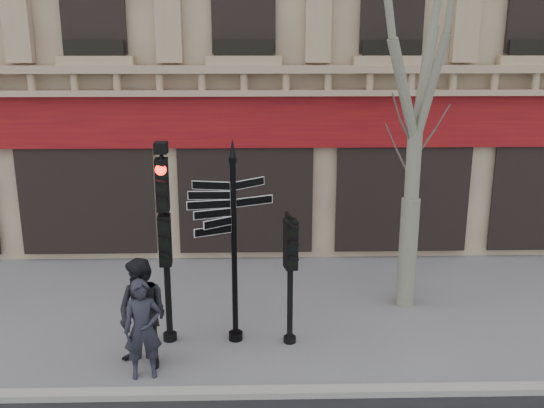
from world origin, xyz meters
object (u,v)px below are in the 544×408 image
Objects in this scene: traffic_signal_main at (164,219)px; pedestrian_b at (143,314)px; traffic_signal_secondary at (290,258)px; pedestrian_a at (143,329)px; fingerpost at (233,208)px.

pedestrian_b is at bearing -111.56° from traffic_signal_main.
traffic_signal_secondary is (2.27, -0.14, -0.71)m from traffic_signal_main.
traffic_signal_secondary is 2.79m from pedestrian_b.
traffic_signal_main reaches higher than pedestrian_a.
pedestrian_a is 0.89× the size of pedestrian_b.
fingerpost is 2.42m from pedestrian_b.
fingerpost is at bearing -4.43° from traffic_signal_main.
traffic_signal_main is 2.18× the size of pedestrian_a.
fingerpost is at bearing 161.29° from traffic_signal_secondary.
pedestrian_b is (-0.06, 0.34, 0.11)m from pedestrian_a.
pedestrian_a is (-1.49, -1.26, -1.73)m from fingerpost.
traffic_signal_main is 1.56× the size of traffic_signal_secondary.
fingerpost reaches higher than traffic_signal_main.
pedestrian_b is at bearing 88.08° from pedestrian_a.
fingerpost is at bearing 58.98° from pedestrian_b.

